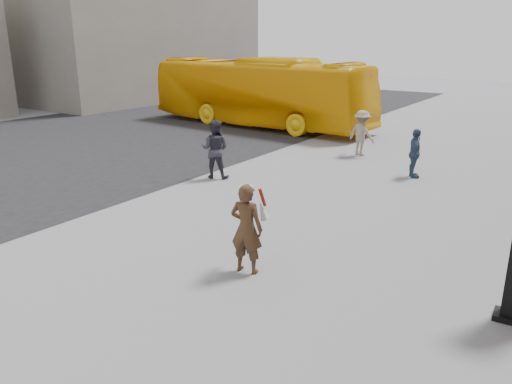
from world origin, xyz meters
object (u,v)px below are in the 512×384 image
Objects in this scene: bus at (258,92)px; pedestrian_b at (362,133)px; pedestrian_a at (215,149)px; pedestrian_c at (415,153)px; woman at (247,227)px.

bus is 7.84m from pedestrian_b.
pedestrian_a reaches higher than pedestrian_c.
pedestrian_a is at bearing 80.25° from pedestrian_b.
pedestrian_c is (2.64, -1.98, -0.07)m from pedestrian_b.
bus is 11.10m from pedestrian_c.
woman is 1.03× the size of pedestrian_b.
pedestrian_c is (5.25, 3.59, -0.14)m from pedestrian_a.
bus reaches higher than pedestrian_b.
woman is 8.53m from pedestrian_c.
woman is at bearing 112.87° from pedestrian_a.
pedestrian_a is 1.18× the size of pedestrian_c.
pedestrian_c is (9.65, -5.41, -0.90)m from bus.
pedestrian_b is at bearing -135.97° from pedestrian_a.
pedestrian_a reaches higher than pedestrian_b.
woman reaches higher than pedestrian_c.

